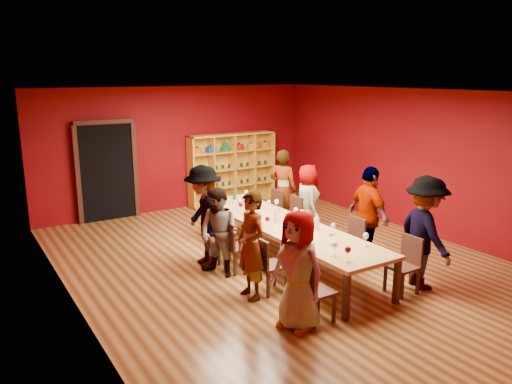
{
  "coord_description": "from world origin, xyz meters",
  "views": [
    {
      "loc": [
        -4.85,
        -6.8,
        3.31
      ],
      "look_at": [
        -0.05,
        0.83,
        1.15
      ],
      "focal_mm": 35.0,
      "sensor_mm": 36.0,
      "label": 1
    }
  ],
  "objects_px": {
    "chair_person_left_0": "(312,288)",
    "person_left_2": "(219,233)",
    "chair_person_right_3": "(292,216)",
    "spittoon_bowl": "(295,221)",
    "person_left_1": "(251,246)",
    "chair_person_right_1": "(352,240)",
    "chair_person_left_2": "(234,244)",
    "chair_person_left_3": "(219,235)",
    "wine_bottle": "(234,194)",
    "person_left_0": "(298,270)",
    "tasting_table": "(284,226)",
    "chair_person_left_1": "(267,262)",
    "person_left_3": "(204,216)",
    "chair_person_right_4": "(273,208)",
    "shelving_unit": "(232,165)",
    "person_right_0": "(425,233)",
    "person_right_1": "(369,216)",
    "chair_person_right_0": "(406,262)",
    "person_right_3": "(308,201)",
    "person_right_4": "(283,190)"
  },
  "relations": [
    {
      "from": "person_left_1",
      "to": "person_right_1",
      "type": "bearing_deg",
      "value": 93.13
    },
    {
      "from": "person_left_0",
      "to": "person_right_3",
      "type": "xyz_separation_m",
      "value": [
        2.46,
        2.94,
        -0.05
      ]
    },
    {
      "from": "chair_person_right_4",
      "to": "tasting_table",
      "type": "bearing_deg",
      "value": -118.44
    },
    {
      "from": "chair_person_right_3",
      "to": "person_left_0",
      "type": "bearing_deg",
      "value": -125.08
    },
    {
      "from": "chair_person_left_1",
      "to": "chair_person_left_0",
      "type": "bearing_deg",
      "value": -90.0
    },
    {
      "from": "chair_person_left_2",
      "to": "person_right_1",
      "type": "xyz_separation_m",
      "value": [
        2.19,
        -0.9,
        0.38
      ]
    },
    {
      "from": "person_left_3",
      "to": "tasting_table",
      "type": "bearing_deg",
      "value": 68.23
    },
    {
      "from": "chair_person_right_4",
      "to": "spittoon_bowl",
      "type": "relative_size",
      "value": 3.36
    },
    {
      "from": "shelving_unit",
      "to": "person_left_0",
      "type": "height_order",
      "value": "shelving_unit"
    },
    {
      "from": "chair_person_left_3",
      "to": "wine_bottle",
      "type": "height_order",
      "value": "wine_bottle"
    },
    {
      "from": "person_left_1",
      "to": "chair_person_right_0",
      "type": "xyz_separation_m",
      "value": [
        2.11,
        -1.11,
        -0.33
      ]
    },
    {
      "from": "tasting_table",
      "to": "chair_person_left_0",
      "type": "height_order",
      "value": "chair_person_left_0"
    },
    {
      "from": "chair_person_right_3",
      "to": "person_left_2",
      "type": "bearing_deg",
      "value": -158.09
    },
    {
      "from": "chair_person_left_2",
      "to": "chair_person_right_3",
      "type": "distance_m",
      "value": 2.01
    },
    {
      "from": "chair_person_left_0",
      "to": "chair_person_right_4",
      "type": "bearing_deg",
      "value": 63.39
    },
    {
      "from": "person_left_1",
      "to": "chair_person_right_4",
      "type": "relative_size",
      "value": 1.85
    },
    {
      "from": "person_left_0",
      "to": "person_left_2",
      "type": "height_order",
      "value": "person_left_0"
    },
    {
      "from": "person_left_2",
      "to": "chair_person_right_0",
      "type": "relative_size",
      "value": 1.68
    },
    {
      "from": "chair_person_left_3",
      "to": "chair_person_right_1",
      "type": "relative_size",
      "value": 1.0
    },
    {
      "from": "chair_person_left_0",
      "to": "person_left_3",
      "type": "relative_size",
      "value": 0.5
    },
    {
      "from": "tasting_table",
      "to": "chair_person_right_3",
      "type": "xyz_separation_m",
      "value": [
        0.91,
        0.99,
        -0.2
      ]
    },
    {
      "from": "chair_person_left_1",
      "to": "person_left_2",
      "type": "xyz_separation_m",
      "value": [
        -0.29,
        1.0,
        0.25
      ]
    },
    {
      "from": "chair_person_left_2",
      "to": "person_right_3",
      "type": "relative_size",
      "value": 0.59
    },
    {
      "from": "chair_person_right_0",
      "to": "person_left_2",
      "type": "bearing_deg",
      "value": 135.03
    },
    {
      "from": "chair_person_right_1",
      "to": "person_right_4",
      "type": "relative_size",
      "value": 0.51
    },
    {
      "from": "person_left_2",
      "to": "person_left_3",
      "type": "height_order",
      "value": "person_left_3"
    },
    {
      "from": "chair_person_right_3",
      "to": "spittoon_bowl",
      "type": "distance_m",
      "value": 1.43
    },
    {
      "from": "person_left_3",
      "to": "spittoon_bowl",
      "type": "xyz_separation_m",
      "value": [
        1.32,
        -0.86,
        -0.08
      ]
    },
    {
      "from": "tasting_table",
      "to": "chair_person_left_1",
      "type": "xyz_separation_m",
      "value": [
        -0.91,
        -0.85,
        -0.2
      ]
    },
    {
      "from": "chair_person_left_0",
      "to": "person_left_2",
      "type": "relative_size",
      "value": 0.6
    },
    {
      "from": "shelving_unit",
      "to": "person_right_1",
      "type": "bearing_deg",
      "value": -91.28
    },
    {
      "from": "person_right_3",
      "to": "chair_person_right_4",
      "type": "xyz_separation_m",
      "value": [
        -0.39,
        0.69,
        -0.26
      ]
    },
    {
      "from": "chair_person_left_3",
      "to": "wine_bottle",
      "type": "bearing_deg",
      "value": 50.03
    },
    {
      "from": "chair_person_left_0",
      "to": "person_left_0",
      "type": "bearing_deg",
      "value": -180.0
    },
    {
      "from": "shelving_unit",
      "to": "tasting_table",
      "type": "bearing_deg",
      "value": -107.92
    },
    {
      "from": "chair_person_left_3",
      "to": "wine_bottle",
      "type": "distance_m",
      "value": 1.63
    },
    {
      "from": "person_left_1",
      "to": "chair_person_right_1",
      "type": "bearing_deg",
      "value": 93.54
    },
    {
      "from": "person_left_3",
      "to": "spittoon_bowl",
      "type": "bearing_deg",
      "value": 65.54
    },
    {
      "from": "shelving_unit",
      "to": "person_right_0",
      "type": "height_order",
      "value": "shelving_unit"
    },
    {
      "from": "chair_person_right_3",
      "to": "spittoon_bowl",
      "type": "relative_size",
      "value": 3.36
    },
    {
      "from": "chair_person_right_3",
      "to": "person_left_1",
      "type": "bearing_deg",
      "value": -138.76
    },
    {
      "from": "person_right_0",
      "to": "chair_person_right_1",
      "type": "bearing_deg",
      "value": 33.99
    },
    {
      "from": "person_right_1",
      "to": "person_right_3",
      "type": "xyz_separation_m",
      "value": [
        0.02,
        1.75,
        -0.12
      ]
    },
    {
      "from": "tasting_table",
      "to": "chair_person_right_0",
      "type": "bearing_deg",
      "value": -65.1
    },
    {
      "from": "person_left_1",
      "to": "chair_person_right_1",
      "type": "xyz_separation_m",
      "value": [
        2.11,
        0.1,
        -0.33
      ]
    },
    {
      "from": "chair_person_left_2",
      "to": "chair_person_left_3",
      "type": "distance_m",
      "value": 0.56
    },
    {
      "from": "shelving_unit",
      "to": "person_right_1",
      "type": "distance_m",
      "value": 5.07
    },
    {
      "from": "person_right_0",
      "to": "person_right_1",
      "type": "distance_m",
      "value": 1.21
    },
    {
      "from": "tasting_table",
      "to": "wine_bottle",
      "type": "xyz_separation_m",
      "value": [
        0.11,
        1.93,
        0.16
      ]
    },
    {
      "from": "chair_person_right_0",
      "to": "chair_person_right_4",
      "type": "distance_m",
      "value": 3.64
    }
  ]
}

